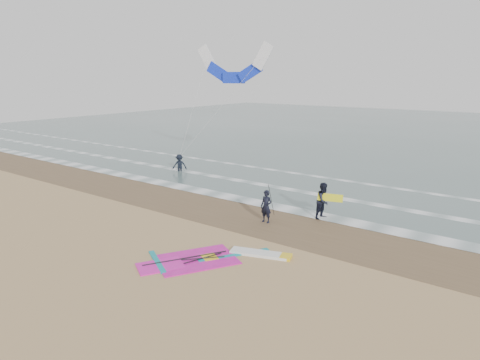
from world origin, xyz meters
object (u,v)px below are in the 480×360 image
Objects in this scene: surf_kite at (234,67)px; person_standing at (266,207)px; person_walking at (324,201)px; person_wading at (179,161)px; windsurf_rig at (214,258)px.

person_standing is at bearing -45.07° from surf_kite.
person_wading is at bearing 89.00° from person_walking.
surf_kite is (-9.51, 13.89, 7.94)m from windsurf_rig.
person_walking is at bearing 80.00° from windsurf_rig.
person_wading is (-14.09, 3.67, -0.10)m from person_walking.
surf_kite reaches higher than person_standing.
windsurf_rig is 0.62× the size of surf_kite.
person_walking is at bearing -30.71° from surf_kite.
person_standing is at bearing 152.10° from person_walking.
windsurf_rig is 3.14× the size of person_standing.
surf_kite is (-10.83, 6.43, 7.00)m from person_walking.
windsurf_rig is 18.61m from surf_kite.
windsurf_rig is at bearing -73.65° from person_wading.
person_standing is 14.30m from surf_kite.
person_wading is 0.20× the size of surf_kite.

